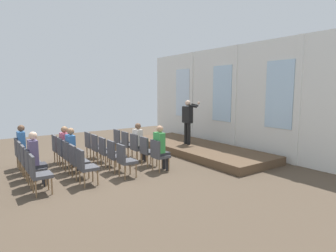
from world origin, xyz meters
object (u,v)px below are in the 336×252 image
at_px(chair_r2_c2, 70,155).
at_px(chair_r3_c3, 33,166).
at_px(chair_r0_c4, 158,153).
at_px(audience_r2_c2, 73,148).
at_px(chair_r1_c1, 98,147).
at_px(chair_r3_c4, 38,172).
at_px(chair_r2_c0, 58,147).
at_px(chair_r3_c0, 21,151).
at_px(chair_r2_c4, 85,165).
at_px(chair_r0_c0, 120,140).
at_px(chair_r0_c2, 137,146).
at_px(chair_r1_c0, 91,143).
at_px(speaker, 188,119).
at_px(audience_r0_c4, 161,146).
at_px(mic_stand, 187,134).
at_px(chair_r3_c1, 24,155).
at_px(audience_r3_c3, 35,156).
at_px(chair_r0_c1, 128,143).
at_px(chair_r2_c3, 77,159).
at_px(chair_r0_c3, 147,149).
at_px(chair_r1_c4, 125,159).
at_px(chair_r2_c1, 64,151).
at_px(audience_r3_c0, 23,144).
at_px(chair_r3_c2, 28,160).
at_px(chair_r1_c3, 115,154).
at_px(audience_r2_c1, 66,145).
at_px(chair_r1_c2, 106,150).
at_px(audience_r0_c2, 139,140).

bearing_deg(chair_r2_c2, chair_r3_c3, -58.96).
xyz_separation_m(chair_r0_c4, audience_r2_c2, (-1.32, -2.12, 0.20)).
relative_size(chair_r1_c1, chair_r3_c4, 1.00).
xyz_separation_m(chair_r2_c0, chair_r3_c0, (0.00, -1.10, 0.00)).
bearing_deg(chair_r3_c3, chair_r2_c4, 58.96).
distance_m(chair_r0_c0, chair_r0_c2, 1.32).
bearing_deg(chair_r1_c0, chair_r0_c4, 22.56).
relative_size(speaker, audience_r0_c4, 1.26).
height_order(chair_r0_c0, chair_r1_c1, same).
bearing_deg(speaker, mic_stand, 144.80).
height_order(chair_r0_c2, chair_r3_c1, same).
distance_m(audience_r0_c4, chair_r2_c2, 2.64).
bearing_deg(audience_r3_c3, chair_r0_c1, 112.34).
relative_size(chair_r0_c1, chair_r2_c2, 1.00).
bearing_deg(chair_r2_c0, chair_r2_c3, 0.00).
bearing_deg(chair_r0_c3, speaker, 112.29).
xyz_separation_m(chair_r0_c0, chair_r3_c4, (2.64, -3.30, 0.00)).
height_order(audience_r0_c4, chair_r3_c3, audience_r0_c4).
bearing_deg(audience_r0_c4, audience_r2_c2, -121.07).
xyz_separation_m(chair_r1_c4, chair_r2_c1, (-1.98, -1.10, 0.00)).
bearing_deg(chair_r3_c4, chair_r0_c0, 128.74).
distance_m(chair_r0_c4, audience_r3_c0, 4.17).
bearing_deg(chair_r1_c0, chair_r3_c2, -58.96).
bearing_deg(chair_r1_c3, chair_r3_c2, -106.75).
distance_m(chair_r0_c4, audience_r2_c1, 2.91).
bearing_deg(mic_stand, chair_r2_c0, -97.39).
xyz_separation_m(audience_r0_c4, chair_r1_c0, (-2.64, -1.18, -0.22)).
height_order(chair_r0_c1, chair_r3_c3, same).
relative_size(chair_r0_c2, chair_r2_c0, 1.00).
distance_m(chair_r0_c4, chair_r1_c2, 1.72).
height_order(speaker, chair_r2_c4, speaker).
distance_m(chair_r3_c2, chair_r3_c3, 0.66).
height_order(audience_r3_c0, audience_r3_c3, audience_r3_c3).
height_order(speaker, chair_r1_c2, speaker).
height_order(chair_r0_c1, chair_r0_c3, same).
bearing_deg(chair_r2_c2, chair_r3_c4, -39.72).
bearing_deg(chair_r1_c3, audience_r2_c2, -123.02).
bearing_deg(chair_r0_c3, chair_r2_c0, -132.07).
relative_size(audience_r2_c1, chair_r2_c3, 1.37).
height_order(chair_r0_c3, chair_r1_c4, same).
xyz_separation_m(chair_r1_c0, chair_r1_c2, (1.32, 0.00, 0.00)).
bearing_deg(chair_r2_c1, chair_r2_c2, 0.00).
relative_size(audience_r0_c4, chair_r2_c1, 1.45).
bearing_deg(audience_r2_c2, audience_r0_c4, 58.93).
distance_m(chair_r1_c3, chair_r1_c4, 0.66).
bearing_deg(chair_r2_c4, mic_stand, 112.38).
relative_size(chair_r0_c4, audience_r2_c1, 0.73).
xyz_separation_m(chair_r1_c1, chair_r2_c4, (1.98, -1.10, 0.00)).
bearing_deg(chair_r3_c1, chair_r1_c0, 106.75).
bearing_deg(audience_r0_c2, chair_r1_c3, -60.76).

